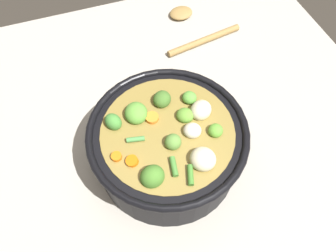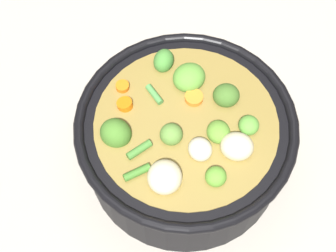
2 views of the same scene
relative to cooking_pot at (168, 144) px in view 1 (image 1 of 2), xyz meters
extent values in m
plane|color=#9E998E|center=(0.00, 0.00, -0.06)|extent=(1.10, 1.10, 0.00)
cylinder|color=black|center=(0.00, 0.00, -0.01)|extent=(0.29, 0.29, 0.11)
torus|color=black|center=(0.00, 0.00, 0.05)|extent=(0.31, 0.31, 0.01)
cylinder|color=olive|center=(0.00, 0.00, 0.00)|extent=(0.25, 0.25, 0.11)
ellipsoid|color=#5A8D30|center=(-0.04, -0.02, 0.06)|extent=(0.05, 0.05, 0.03)
ellipsoid|color=#437628|center=(0.05, 0.08, 0.05)|extent=(0.05, 0.05, 0.04)
ellipsoid|color=#569638|center=(-0.06, -0.05, 0.06)|extent=(0.04, 0.04, 0.02)
ellipsoid|color=#588638|center=(0.00, 0.03, 0.06)|extent=(0.04, 0.04, 0.03)
ellipsoid|color=#3F6827|center=(-0.01, -0.07, 0.06)|extent=(0.05, 0.05, 0.03)
ellipsoid|color=#5A9832|center=(-0.08, 0.03, 0.06)|extent=(0.04, 0.04, 0.02)
ellipsoid|color=#579236|center=(0.04, -0.05, 0.06)|extent=(0.05, 0.05, 0.03)
ellipsoid|color=#428234|center=(0.09, -0.05, 0.06)|extent=(0.04, 0.04, 0.03)
cylinder|color=orange|center=(0.08, 0.04, 0.05)|extent=(0.03, 0.02, 0.02)
cylinder|color=orange|center=(0.10, 0.02, 0.05)|extent=(0.02, 0.02, 0.01)
cylinder|color=orange|center=(0.02, -0.03, 0.05)|extent=(0.04, 0.04, 0.01)
ellipsoid|color=beige|center=(-0.04, 0.02, 0.06)|extent=(0.04, 0.04, 0.03)
ellipsoid|color=beige|center=(-0.04, 0.08, 0.06)|extent=(0.06, 0.06, 0.04)
ellipsoid|color=beige|center=(-0.07, -0.02, 0.06)|extent=(0.06, 0.06, 0.03)
cylinder|color=#498C44|center=(0.06, 0.00, 0.05)|extent=(0.03, 0.02, 0.01)
cylinder|color=#3D7529|center=(-0.01, 0.10, 0.06)|extent=(0.02, 0.04, 0.01)
cylinder|color=#427C31|center=(0.01, 0.07, 0.06)|extent=(0.02, 0.04, 0.01)
ellipsoid|color=olive|center=(-0.19, -0.43, -0.05)|extent=(0.08, 0.07, 0.02)
cylinder|color=olive|center=(-0.21, -0.30, -0.05)|extent=(0.22, 0.05, 0.02)
camera|label=1|loc=(0.10, 0.29, 0.55)|focal=33.78mm
camera|label=2|loc=(-0.21, 0.25, 0.65)|focal=53.97mm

